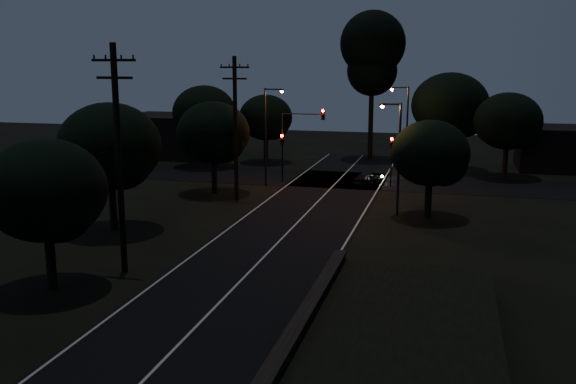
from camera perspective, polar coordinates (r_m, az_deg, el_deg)
The scene contains 21 objects.
road_surface at distance 45.46m, azimuth 2.23°, elevation -1.32°, with size 60.00×70.00×0.03m.
utility_pole_mid at distance 31.51m, azimuth -14.82°, elevation 3.12°, with size 2.20×0.30×11.00m.
utility_pole_far at distance 47.00m, azimuth -4.69°, elevation 5.85°, with size 2.20×0.30×10.50m.
tree_left_b at distance 30.09m, azimuth -20.57°, elevation -0.12°, with size 5.40×5.40×6.87m.
tree_left_c at distance 39.63m, azimuth -15.38°, elevation 3.72°, with size 6.15×6.15×7.77m.
tree_left_d at distance 49.64m, azimuth -6.49°, elevation 5.12°, with size 5.62×5.62×7.13m.
tree_far_nw at distance 64.93m, azimuth -1.87°, elevation 6.53°, with size 5.39×5.39×6.83m.
tree_far_w at distance 62.69m, azimuth -7.31°, elevation 6.88°, with size 6.16×6.16×7.85m.
tree_far_ne at distance 62.20m, azimuth 14.44°, elevation 7.31°, with size 7.20×7.20×9.11m.
tree_far_e at distance 59.53m, azimuth 19.17°, elevation 5.84°, with size 5.89×5.89×7.47m.
tree_right_a at distance 42.54m, azimuth 12.77°, elevation 3.22°, with size 5.07×5.07×6.45m.
tall_pine at distance 67.71m, azimuth 7.53°, elevation 12.20°, with size 6.70×6.70×15.22m.
building_left at distance 71.01m, azimuth -10.11°, elevation 4.99°, with size 10.00×8.00×4.40m, color black.
building_right at distance 66.58m, azimuth 23.57°, elevation 3.60°, with size 9.00×7.00×4.00m, color black.
signal_left at distance 54.50m, azimuth -0.51°, elevation 3.88°, with size 0.28×0.35×4.10m.
signal_right at distance 52.91m, azimuth 9.18°, elevation 3.49°, with size 0.28×0.35×4.10m.
signal_mast at distance 53.91m, azimuth 1.23°, elevation 5.40°, with size 3.70×0.35×6.25m.
streetlight_a at distance 52.57m, azimuth -1.82°, elevation 5.56°, with size 1.66×0.26×8.00m.
streetlight_b at distance 56.61m, azimuth 10.34°, elevation 5.81°, with size 1.66×0.26×8.00m.
streetlight_c at distance 42.74m, azimuth 9.63°, elevation 3.61°, with size 1.46×0.26×7.50m.
car at distance 53.68m, azimuth 7.08°, elevation 1.20°, with size 1.30×3.22×1.10m, color black.
Camera 1 is at (9.28, -12.20, 10.20)m, focal length 40.00 mm.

